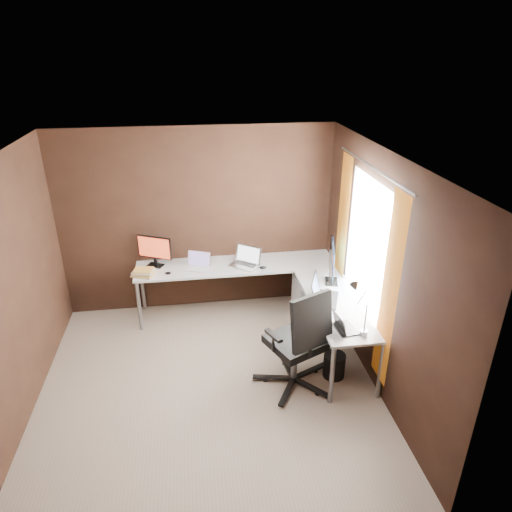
{
  "coord_description": "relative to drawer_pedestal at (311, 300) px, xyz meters",
  "views": [
    {
      "loc": [
        -0.06,
        -3.93,
        3.41
      ],
      "look_at": [
        0.66,
        0.95,
        1.1
      ],
      "focal_mm": 32.0,
      "sensor_mm": 36.0,
      "label": 1
    }
  ],
  "objects": [
    {
      "name": "office_chair",
      "position": [
        -0.48,
        -1.24,
        0.05
      ],
      "size": [
        0.69,
        0.73,
        1.21
      ],
      "rotation": [
        0.0,
        0.0,
        0.43
      ],
      "color": "black",
      "rests_on": "ground"
    },
    {
      "name": "monitor_left",
      "position": [
        -2.01,
        0.47,
        0.66
      ],
      "size": [
        0.44,
        0.24,
        0.41
      ],
      "rotation": [
        0.0,
        0.0,
        -0.45
      ],
      "color": "black",
      "rests_on": "desk"
    },
    {
      "name": "mouse_left",
      "position": [
        -1.85,
        0.19,
        0.45
      ],
      "size": [
        0.09,
        0.07,
        0.03
      ],
      "primitive_type": "ellipsoid",
      "rotation": [
        0.0,
        0.0,
        -0.23
      ],
      "color": "black",
      "rests_on": "desk"
    },
    {
      "name": "monitor_right",
      "position": [
        0.14,
        -0.31,
        0.71
      ],
      "size": [
        0.21,
        0.6,
        0.5
      ],
      "rotation": [
        0.0,
        0.0,
        1.31
      ],
      "color": "black",
      "rests_on": "desk"
    },
    {
      "name": "laptop_black_big",
      "position": [
        -0.09,
        -0.7,
        0.49
      ],
      "size": [
        0.42,
        0.49,
        0.27
      ],
      "rotation": [
        0.0,
        0.0,
        1.19
      ],
      "color": "black",
      "rests_on": "desk"
    },
    {
      "name": "room",
      "position": [
        -1.09,
        -1.08,
        0.98
      ],
      "size": [
        3.6,
        3.6,
        2.5
      ],
      "color": "gray",
      "rests_on": "ground"
    },
    {
      "name": "desk_lamp",
      "position": [
        0.08,
        -1.39,
        0.79
      ],
      "size": [
        0.19,
        0.22,
        0.57
      ],
      "rotation": [
        0.0,
        0.0,
        0.08
      ],
      "color": "slate",
      "rests_on": "desk"
    },
    {
      "name": "laptop_silver",
      "position": [
        -0.83,
        0.32,
        0.48
      ],
      "size": [
        0.45,
        0.43,
        0.25
      ],
      "rotation": [
        0.0,
        0.0,
        -0.64
      ],
      "color": "silver",
      "rests_on": "desk"
    },
    {
      "name": "laptop_black_small",
      "position": [
        -0.03,
        -1.33,
        0.47
      ],
      "size": [
        0.23,
        0.3,
        0.19
      ],
      "rotation": [
        0.0,
        0.0,
        1.7
      ],
      "color": "black",
      "rests_on": "desk"
    },
    {
      "name": "wastebasket",
      "position": [
        -0.03,
        -1.16,
        -0.16
      ],
      "size": [
        0.31,
        0.31,
        0.28
      ],
      "primitive_type": "cylinder",
      "rotation": [
        0.0,
        0.0,
        0.36
      ],
      "color": "black",
      "rests_on": "ground"
    },
    {
      "name": "laptop_white",
      "position": [
        -1.46,
        0.32,
        0.48
      ],
      "size": [
        0.36,
        0.31,
        0.21
      ],
      "rotation": [
        0.0,
        0.0,
        -0.37
      ],
      "color": "silver",
      "rests_on": "desk"
    },
    {
      "name": "book_stack",
      "position": [
        -2.15,
        0.21,
        0.47
      ],
      "size": [
        0.32,
        0.29,
        0.08
      ],
      "rotation": [
        0.0,
        0.0,
        -0.29
      ],
      "color": "tan",
      "rests_on": "desk"
    },
    {
      "name": "drawer_pedestal",
      "position": [
        0.0,
        0.0,
        0.0
      ],
      "size": [
        0.42,
        0.5,
        0.6
      ],
      "primitive_type": "cube",
      "color": "silver",
      "rests_on": "ground"
    },
    {
      "name": "desk",
      "position": [
        -0.59,
        -0.11,
        0.38
      ],
      "size": [
        2.65,
        2.25,
        0.73
      ],
      "color": "silver",
      "rests_on": "ground"
    },
    {
      "name": "mouse_corner",
      "position": [
        -0.62,
        0.17,
        0.45
      ],
      "size": [
        0.1,
        0.07,
        0.04
      ],
      "primitive_type": "ellipsoid",
      "rotation": [
        0.0,
        0.0,
        -0.08
      ],
      "color": "black",
      "rests_on": "desk"
    }
  ]
}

